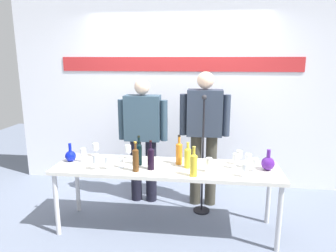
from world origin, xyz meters
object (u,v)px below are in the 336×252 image
(decanter_blue_left, at_px, (71,156))
(wine_bottle_5, at_px, (194,164))
(wine_bottle_2, at_px, (151,158))
(wine_bottle_0, at_px, (188,157))
(wine_glass_left_4, at_px, (121,159))
(wine_bottle_4, at_px, (139,153))
(wine_glass_right_5, at_px, (255,162))
(wine_glass_left_1, at_px, (96,159))
(presenter_right, at_px, (204,130))
(wine_glass_right_0, at_px, (248,158))
(wine_glass_right_4, at_px, (245,167))
(microphone_stand, at_px, (202,175))
(presenter_left, at_px, (143,133))
(wine_glass_left_0, at_px, (128,149))
(wine_glass_left_2, at_px, (108,160))
(decanter_blue_right, at_px, (268,163))
(wine_glass_left_5, at_px, (96,147))
(wine_bottle_1, at_px, (136,159))
(wine_glass_left_3, at_px, (83,153))
(wine_bottle_3, at_px, (179,152))
(wine_glass_right_2, at_px, (235,158))
(wine_glass_right_3, at_px, (209,162))
(wine_glass_right_1, at_px, (239,155))
(display_table, at_px, (166,171))

(decanter_blue_left, distance_m, wine_bottle_5, 1.42)
(wine_bottle_2, bearing_deg, wine_bottle_5, -16.17)
(wine_bottle_0, distance_m, wine_glass_left_4, 0.70)
(wine_bottle_4, bearing_deg, wine_glass_right_5, -1.69)
(wine_glass_left_1, bearing_deg, presenter_right, 38.03)
(wine_glass_right_0, bearing_deg, wine_glass_right_4, -102.87)
(wine_glass_right_4, xyz_separation_m, microphone_stand, (-0.42, 0.63, -0.35))
(presenter_left, bearing_deg, decanter_blue_left, -137.77)
(wine_glass_right_5, bearing_deg, wine_glass_right_0, 124.05)
(wine_glass_left_0, distance_m, wine_glass_left_2, 0.39)
(presenter_right, bearing_deg, wine_glass_left_0, -151.68)
(decanter_blue_right, distance_m, wine_glass_left_5, 1.93)
(presenter_left, height_order, wine_glass_left_0, presenter_left)
(wine_bottle_1, relative_size, microphone_stand, 0.22)
(wine_bottle_5, bearing_deg, wine_glass_left_3, 168.08)
(wine_bottle_1, distance_m, wine_glass_right_0, 1.18)
(wine_glass_right_0, bearing_deg, presenter_left, 154.57)
(wine_bottle_0, xyz_separation_m, microphone_stand, (0.15, 0.45, -0.37))
(wine_glass_left_2, bearing_deg, wine_glass_right_0, 9.26)
(wine_glass_left_0, bearing_deg, wine_bottle_3, -10.25)
(wine_glass_right_2, bearing_deg, wine_glass_left_1, -171.07)
(presenter_right, distance_m, wine_glass_right_3, 0.78)
(wine_bottle_5, height_order, wine_glass_left_3, wine_bottle_5)
(presenter_right, xyz_separation_m, wine_glass_right_1, (0.38, -0.51, -0.14))
(decanter_blue_left, distance_m, wine_bottle_2, 0.95)
(decanter_blue_left, height_order, wine_bottle_0, wine_bottle_0)
(wine_glass_left_1, bearing_deg, microphone_stand, 30.13)
(wine_bottle_1, xyz_separation_m, wine_bottle_3, (0.42, 0.27, 0.00))
(wine_glass_left_0, bearing_deg, wine_glass_left_3, -159.32)
(display_table, distance_m, wine_glass_left_5, 0.91)
(wine_bottle_3, relative_size, wine_glass_right_5, 2.42)
(wine_bottle_3, height_order, wine_bottle_4, same)
(decanter_blue_left, height_order, wine_glass_left_3, decanter_blue_left)
(wine_glass_left_1, height_order, wine_glass_right_2, wine_glass_left_1)
(presenter_right, height_order, wine_bottle_2, presenter_right)
(wine_bottle_1, bearing_deg, decanter_blue_right, 8.86)
(wine_glass_left_4, xyz_separation_m, wine_glass_right_1, (1.24, 0.25, 0.03))
(wine_glass_left_3, bearing_deg, decanter_blue_right, 0.18)
(decanter_blue_right, relative_size, wine_glass_right_2, 1.35)
(wine_glass_left_4, bearing_deg, wine_glass_left_5, 140.91)
(wine_bottle_1, xyz_separation_m, wine_glass_left_5, (-0.58, 0.41, -0.02))
(decanter_blue_left, relative_size, wine_glass_right_1, 1.30)
(wine_glass_right_2, bearing_deg, microphone_stand, 130.14)
(presenter_right, distance_m, wine_glass_left_1, 1.40)
(decanter_blue_left, bearing_deg, presenter_right, 23.16)
(wine_glass_left_1, bearing_deg, wine_glass_right_2, 8.93)
(decanter_blue_left, distance_m, wine_glass_left_3, 0.16)
(wine_bottle_3, xyz_separation_m, wine_glass_right_1, (0.65, 0.06, -0.02))
(wine_glass_left_2, relative_size, wine_glass_right_5, 1.07)
(presenter_left, relative_size, microphone_stand, 1.11)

